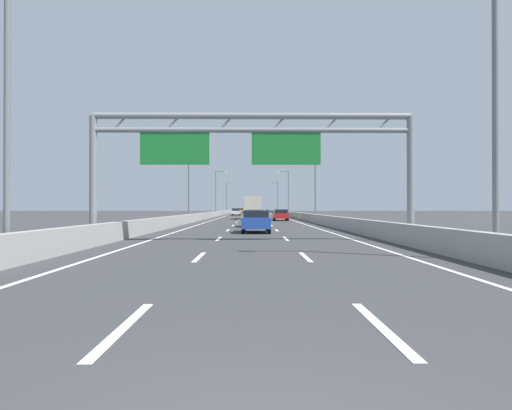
# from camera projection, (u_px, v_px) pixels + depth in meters

# --- Properties ---
(ground_plane) EXTENTS (260.00, 260.00, 0.00)m
(ground_plane) POSITION_uv_depth(u_px,v_px,m) (252.00, 215.00, 102.83)
(ground_plane) COLOR #38383A
(lane_dash_left_0) EXTENTS (0.16, 3.00, 0.01)m
(lane_dash_left_0) POSITION_uv_depth(u_px,v_px,m) (124.00, 327.00, 6.32)
(lane_dash_left_0) COLOR white
(lane_dash_left_0) RESTS_ON ground_plane
(lane_dash_left_1) EXTENTS (0.16, 3.00, 0.01)m
(lane_dash_left_1) POSITION_uv_depth(u_px,v_px,m) (199.00, 257.00, 15.32)
(lane_dash_left_1) COLOR white
(lane_dash_left_1) RESTS_ON ground_plane
(lane_dash_left_2) EXTENTS (0.16, 3.00, 0.01)m
(lane_dash_left_2) POSITION_uv_depth(u_px,v_px,m) (219.00, 239.00, 24.32)
(lane_dash_left_2) COLOR white
(lane_dash_left_2) RESTS_ON ground_plane
(lane_dash_left_3) EXTENTS (0.16, 3.00, 0.01)m
(lane_dash_left_3) POSITION_uv_depth(u_px,v_px,m) (228.00, 230.00, 33.32)
(lane_dash_left_3) COLOR white
(lane_dash_left_3) RESTS_ON ground_plane
(lane_dash_left_4) EXTENTS (0.16, 3.00, 0.01)m
(lane_dash_left_4) POSITION_uv_depth(u_px,v_px,m) (233.00, 225.00, 42.32)
(lane_dash_left_4) COLOR white
(lane_dash_left_4) RESTS_ON ground_plane
(lane_dash_left_5) EXTENTS (0.16, 3.00, 0.01)m
(lane_dash_left_5) POSITION_uv_depth(u_px,v_px,m) (236.00, 222.00, 51.32)
(lane_dash_left_5) COLOR white
(lane_dash_left_5) RESTS_ON ground_plane
(lane_dash_left_6) EXTENTS (0.16, 3.00, 0.01)m
(lane_dash_left_6) POSITION_uv_depth(u_px,v_px,m) (239.00, 220.00, 60.32)
(lane_dash_left_6) COLOR white
(lane_dash_left_6) RESTS_ON ground_plane
(lane_dash_left_7) EXTENTS (0.16, 3.00, 0.01)m
(lane_dash_left_7) POSITION_uv_depth(u_px,v_px,m) (240.00, 219.00, 69.32)
(lane_dash_left_7) COLOR white
(lane_dash_left_7) RESTS_ON ground_plane
(lane_dash_left_8) EXTENTS (0.16, 3.00, 0.01)m
(lane_dash_left_8) POSITION_uv_depth(u_px,v_px,m) (242.00, 217.00, 78.32)
(lane_dash_left_8) COLOR white
(lane_dash_left_8) RESTS_ON ground_plane
(lane_dash_left_9) EXTENTS (0.16, 3.00, 0.01)m
(lane_dash_left_9) POSITION_uv_depth(u_px,v_px,m) (243.00, 216.00, 87.32)
(lane_dash_left_9) COLOR white
(lane_dash_left_9) RESTS_ON ground_plane
(lane_dash_left_10) EXTENTS (0.16, 3.00, 0.01)m
(lane_dash_left_10) POSITION_uv_depth(u_px,v_px,m) (244.00, 215.00, 96.32)
(lane_dash_left_10) COLOR white
(lane_dash_left_10) RESTS_ON ground_plane
(lane_dash_left_11) EXTENTS (0.16, 3.00, 0.01)m
(lane_dash_left_11) POSITION_uv_depth(u_px,v_px,m) (244.00, 215.00, 105.32)
(lane_dash_left_11) COLOR white
(lane_dash_left_11) RESTS_ON ground_plane
(lane_dash_left_12) EXTENTS (0.16, 3.00, 0.01)m
(lane_dash_left_12) POSITION_uv_depth(u_px,v_px,m) (245.00, 214.00, 114.32)
(lane_dash_left_12) COLOR white
(lane_dash_left_12) RESTS_ON ground_plane
(lane_dash_left_13) EXTENTS (0.16, 3.00, 0.01)m
(lane_dash_left_13) POSITION_uv_depth(u_px,v_px,m) (246.00, 214.00, 123.32)
(lane_dash_left_13) COLOR white
(lane_dash_left_13) RESTS_ON ground_plane
(lane_dash_left_14) EXTENTS (0.16, 3.00, 0.01)m
(lane_dash_left_14) POSITION_uv_depth(u_px,v_px,m) (246.00, 213.00, 132.32)
(lane_dash_left_14) COLOR white
(lane_dash_left_14) RESTS_ON ground_plane
(lane_dash_left_15) EXTENTS (0.16, 3.00, 0.01)m
(lane_dash_left_15) POSITION_uv_depth(u_px,v_px,m) (246.00, 213.00, 141.32)
(lane_dash_left_15) COLOR white
(lane_dash_left_15) RESTS_ON ground_plane
(lane_dash_left_16) EXTENTS (0.16, 3.00, 0.01)m
(lane_dash_left_16) POSITION_uv_depth(u_px,v_px,m) (247.00, 213.00, 150.32)
(lane_dash_left_16) COLOR white
(lane_dash_left_16) RESTS_ON ground_plane
(lane_dash_left_17) EXTENTS (0.16, 3.00, 0.01)m
(lane_dash_left_17) POSITION_uv_depth(u_px,v_px,m) (247.00, 212.00, 159.32)
(lane_dash_left_17) COLOR white
(lane_dash_left_17) RESTS_ON ground_plane
(lane_dash_right_0) EXTENTS (0.16, 3.00, 0.01)m
(lane_dash_right_0) POSITION_uv_depth(u_px,v_px,m) (381.00, 327.00, 6.36)
(lane_dash_right_0) COLOR white
(lane_dash_right_0) RESTS_ON ground_plane
(lane_dash_right_1) EXTENTS (0.16, 3.00, 0.01)m
(lane_dash_right_1) POSITION_uv_depth(u_px,v_px,m) (305.00, 257.00, 15.35)
(lane_dash_right_1) COLOR white
(lane_dash_right_1) RESTS_ON ground_plane
(lane_dash_right_2) EXTENTS (0.16, 3.00, 0.01)m
(lane_dash_right_2) POSITION_uv_depth(u_px,v_px,m) (286.00, 239.00, 24.35)
(lane_dash_right_2) COLOR white
(lane_dash_right_2) RESTS_ON ground_plane
(lane_dash_right_3) EXTENTS (0.16, 3.00, 0.01)m
(lane_dash_right_3) POSITION_uv_depth(u_px,v_px,m) (277.00, 230.00, 33.35)
(lane_dash_right_3) COLOR white
(lane_dash_right_3) RESTS_ON ground_plane
(lane_dash_right_4) EXTENTS (0.16, 3.00, 0.01)m
(lane_dash_right_4) POSITION_uv_depth(u_px,v_px,m) (271.00, 225.00, 42.35)
(lane_dash_right_4) COLOR white
(lane_dash_right_4) RESTS_ON ground_plane
(lane_dash_right_5) EXTENTS (0.16, 3.00, 0.01)m
(lane_dash_right_5) POSITION_uv_depth(u_px,v_px,m) (268.00, 222.00, 51.35)
(lane_dash_right_5) COLOR white
(lane_dash_right_5) RESTS_ON ground_plane
(lane_dash_right_6) EXTENTS (0.16, 3.00, 0.01)m
(lane_dash_right_6) POSITION_uv_depth(u_px,v_px,m) (266.00, 220.00, 60.35)
(lane_dash_right_6) COLOR white
(lane_dash_right_6) RESTS_ON ground_plane
(lane_dash_right_7) EXTENTS (0.16, 3.00, 0.01)m
(lane_dash_right_7) POSITION_uv_depth(u_px,v_px,m) (264.00, 219.00, 69.35)
(lane_dash_right_7) COLOR white
(lane_dash_right_7) RESTS_ON ground_plane
(lane_dash_right_8) EXTENTS (0.16, 3.00, 0.01)m
(lane_dash_right_8) POSITION_uv_depth(u_px,v_px,m) (263.00, 217.00, 78.35)
(lane_dash_right_8) COLOR white
(lane_dash_right_8) RESTS_ON ground_plane
(lane_dash_right_9) EXTENTS (0.16, 3.00, 0.01)m
(lane_dash_right_9) POSITION_uv_depth(u_px,v_px,m) (261.00, 216.00, 87.35)
(lane_dash_right_9) COLOR white
(lane_dash_right_9) RESTS_ON ground_plane
(lane_dash_right_10) EXTENTS (0.16, 3.00, 0.01)m
(lane_dash_right_10) POSITION_uv_depth(u_px,v_px,m) (261.00, 215.00, 96.35)
(lane_dash_right_10) COLOR white
(lane_dash_right_10) RESTS_ON ground_plane
(lane_dash_right_11) EXTENTS (0.16, 3.00, 0.01)m
(lane_dash_right_11) POSITION_uv_depth(u_px,v_px,m) (260.00, 215.00, 105.35)
(lane_dash_right_11) COLOR white
(lane_dash_right_11) RESTS_ON ground_plane
(lane_dash_right_12) EXTENTS (0.16, 3.00, 0.01)m
(lane_dash_right_12) POSITION_uv_depth(u_px,v_px,m) (259.00, 214.00, 114.35)
(lane_dash_right_12) COLOR white
(lane_dash_right_12) RESTS_ON ground_plane
(lane_dash_right_13) EXTENTS (0.16, 3.00, 0.01)m
(lane_dash_right_13) POSITION_uv_depth(u_px,v_px,m) (259.00, 214.00, 123.35)
(lane_dash_right_13) COLOR white
(lane_dash_right_13) RESTS_ON ground_plane
(lane_dash_right_14) EXTENTS (0.16, 3.00, 0.01)m
(lane_dash_right_14) POSITION_uv_depth(u_px,v_px,m) (258.00, 213.00, 132.35)
(lane_dash_right_14) COLOR white
(lane_dash_right_14) RESTS_ON ground_plane
(lane_dash_right_15) EXTENTS (0.16, 3.00, 0.01)m
(lane_dash_right_15) POSITION_uv_depth(u_px,v_px,m) (258.00, 213.00, 141.35)
(lane_dash_right_15) COLOR white
(lane_dash_right_15) RESTS_ON ground_plane
(lane_dash_right_16) EXTENTS (0.16, 3.00, 0.01)m
(lane_dash_right_16) POSITION_uv_depth(u_px,v_px,m) (258.00, 213.00, 150.35)
(lane_dash_right_16) COLOR white
(lane_dash_right_16) RESTS_ON ground_plane
(lane_dash_right_17) EXTENTS (0.16, 3.00, 0.01)m
(lane_dash_right_17) POSITION_uv_depth(u_px,v_px,m) (257.00, 212.00, 159.35)
(lane_dash_right_17) COLOR white
(lane_dash_right_17) RESTS_ON ground_plane
(edge_line_left) EXTENTS (0.16, 176.00, 0.01)m
(edge_line_left) POSITION_uv_depth(u_px,v_px,m) (226.00, 216.00, 90.79)
(edge_line_left) COLOR white
(edge_line_left) RESTS_ON ground_plane
(edge_line_right) EXTENTS (0.16, 176.00, 0.01)m
(edge_line_right) POSITION_uv_depth(u_px,v_px,m) (278.00, 216.00, 90.88)
(edge_line_right) COLOR white
(edge_line_right) RESTS_ON ground_plane
(barrier_left) EXTENTS (0.45, 220.00, 0.95)m
(barrier_left) POSITION_uv_depth(u_px,v_px,m) (224.00, 212.00, 112.78)
(barrier_left) COLOR #9E9E99
(barrier_left) RESTS_ON ground_plane
(barrier_right) EXTENTS (0.45, 220.00, 0.95)m
(barrier_right) POSITION_uv_depth(u_px,v_px,m) (280.00, 212.00, 112.90)
(barrier_right) COLOR #9E9E99
(barrier_right) RESTS_ON ground_plane
(sign_gantry) EXTENTS (16.02, 0.36, 6.36)m
(sign_gantry) POSITION_uv_depth(u_px,v_px,m) (247.00, 144.00, 22.32)
(sign_gantry) COLOR gray
(sign_gantry) RESTS_ON ground_plane
(streetlamp_left_near) EXTENTS (2.58, 0.28, 9.50)m
(streetlamp_left_near) POSITION_uv_depth(u_px,v_px,m) (15.00, 89.00, 14.21)
(streetlamp_left_near) COLOR slate
(streetlamp_left_near) RESTS_ON ground_plane
(streetlamp_right_near) EXTENTS (2.58, 0.28, 9.50)m
(streetlamp_right_near) POSITION_uv_depth(u_px,v_px,m) (488.00, 90.00, 14.33)
(streetlamp_right_near) COLOR slate
(streetlamp_right_near) RESTS_ON ground_plane
(streetlamp_left_mid) EXTENTS (2.58, 0.28, 9.50)m
(streetlamp_left_mid) POSITION_uv_depth(u_px,v_px,m) (191.00, 177.00, 54.99)
(streetlamp_left_mid) COLOR slate
(streetlamp_left_mid) RESTS_ON ground_plane
(streetlamp_right_mid) EXTENTS (2.58, 0.28, 9.50)m
(streetlamp_right_mid) POSITION_uv_depth(u_px,v_px,m) (313.00, 177.00, 55.12)
(streetlamp_right_mid) COLOR slate
(streetlamp_right_mid) RESTS_ON ground_plane
(streetlamp_left_far) EXTENTS (2.58, 0.28, 9.50)m
(streetlamp_left_far) POSITION_uv_depth(u_px,v_px,m) (217.00, 190.00, 95.77)
(streetlamp_left_far) COLOR slate
(streetlamp_left_far) RESTS_ON ground_plane
(streetlamp_right_far) EXTENTS (2.58, 0.28, 9.50)m
(streetlamp_right_far) POSITION_uv_depth(u_px,v_px,m) (287.00, 190.00, 95.90)
(streetlamp_right_far) COLOR slate
(streetlamp_right_far) RESTS_ON ground_plane
(streetlamp_left_distant) EXTENTS (2.58, 0.28, 9.50)m
(streetlamp_left_distant) POSITION_uv_depth(u_px,v_px,m) (227.00, 195.00, 136.56)
(streetlamp_left_distant) COLOR slate
(streetlamp_left_distant) RESTS_ON ground_plane
(streetlamp_right_distant) EXTENTS (2.58, 0.28, 9.50)m
(streetlamp_right_distant) POSITION_uv_depth(u_px,v_px,m) (277.00, 195.00, 136.68)
(streetlamp_right_distant) COLOR slate
(streetlamp_right_distant) RESTS_ON ground_plane
(orange_car) EXTENTS (1.88, 4.11, 1.50)m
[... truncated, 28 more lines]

